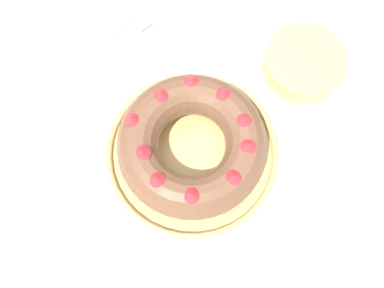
{
  "coord_description": "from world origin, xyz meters",
  "views": [
    {
      "loc": [
        0.17,
        -0.13,
        1.38
      ],
      "look_at": [
        0.02,
        -0.02,
        0.79
      ],
      "focal_mm": 35.0,
      "sensor_mm": 36.0,
      "label": 1
    }
  ],
  "objects_px": {
    "fork": "(125,36)",
    "serving_knife": "(105,37)",
    "serving_dish": "(192,152)",
    "bundt_cake": "(192,144)",
    "cake_knife": "(112,59)",
    "side_bowl": "(304,63)"
  },
  "relations": [
    {
      "from": "serving_dish",
      "to": "cake_knife",
      "type": "bearing_deg",
      "value": -178.8
    },
    {
      "from": "fork",
      "to": "serving_dish",
      "type": "bearing_deg",
      "value": -8.13
    },
    {
      "from": "fork",
      "to": "side_bowl",
      "type": "xyz_separation_m",
      "value": [
        0.27,
        0.22,
        0.02
      ]
    },
    {
      "from": "serving_knife",
      "to": "side_bowl",
      "type": "xyz_separation_m",
      "value": [
        0.29,
        0.26,
        0.02
      ]
    },
    {
      "from": "serving_dish",
      "to": "bundt_cake",
      "type": "xyz_separation_m",
      "value": [
        -0.0,
        0.0,
        0.05
      ]
    },
    {
      "from": "cake_knife",
      "to": "side_bowl",
      "type": "distance_m",
      "value": 0.36
    },
    {
      "from": "serving_dish",
      "to": "bundt_cake",
      "type": "relative_size",
      "value": 1.23
    },
    {
      "from": "fork",
      "to": "serving_knife",
      "type": "xyz_separation_m",
      "value": [
        -0.02,
        -0.03,
        0.0
      ]
    },
    {
      "from": "bundt_cake",
      "to": "serving_knife",
      "type": "height_order",
      "value": "bundt_cake"
    },
    {
      "from": "bundt_cake",
      "to": "side_bowl",
      "type": "bearing_deg",
      "value": 90.88
    },
    {
      "from": "serving_dish",
      "to": "fork",
      "type": "height_order",
      "value": "serving_dish"
    },
    {
      "from": "serving_knife",
      "to": "serving_dish",
      "type": "bearing_deg",
      "value": -5.41
    },
    {
      "from": "serving_knife",
      "to": "cake_knife",
      "type": "bearing_deg",
      "value": -22.0
    },
    {
      "from": "cake_knife",
      "to": "side_bowl",
      "type": "xyz_separation_m",
      "value": [
        0.24,
        0.27,
        0.02
      ]
    },
    {
      "from": "serving_dish",
      "to": "fork",
      "type": "distance_m",
      "value": 0.27
    },
    {
      "from": "bundt_cake",
      "to": "side_bowl",
      "type": "distance_m",
      "value": 0.27
    },
    {
      "from": "fork",
      "to": "serving_knife",
      "type": "distance_m",
      "value": 0.04
    },
    {
      "from": "serving_dish",
      "to": "bundt_cake",
      "type": "bearing_deg",
      "value": 129.02
    },
    {
      "from": "bundt_cake",
      "to": "fork",
      "type": "bearing_deg",
      "value": 170.66
    },
    {
      "from": "side_bowl",
      "to": "bundt_cake",
      "type": "bearing_deg",
      "value": -89.12
    },
    {
      "from": "serving_dish",
      "to": "cake_knife",
      "type": "relative_size",
      "value": 1.58
    },
    {
      "from": "fork",
      "to": "cake_knife",
      "type": "xyz_separation_m",
      "value": [
        0.03,
        -0.05,
        -0.0
      ]
    }
  ]
}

